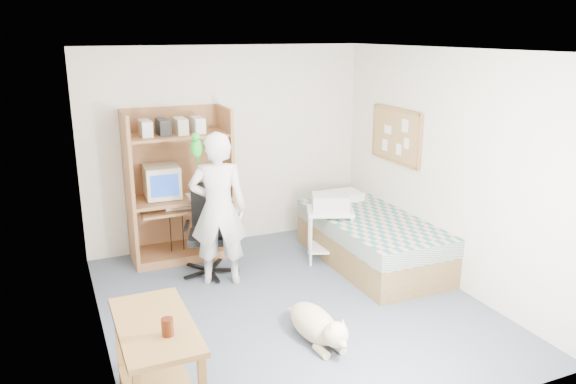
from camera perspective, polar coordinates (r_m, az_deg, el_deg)
The scene contains 19 objects.
floor at distance 5.78m, azimuth 0.34°, elevation -11.34°, with size 4.00×4.00×0.00m, color #4C5868.
wall_back at distance 7.15m, azimuth -6.17°, elevation 4.58°, with size 3.60×0.02×2.50m, color silver.
wall_right at distance 6.25m, azimuth 15.63°, elevation 2.41°, with size 0.02×4.00×2.50m, color silver.
wall_left at distance 4.91m, azimuth -19.23°, elevation -1.58°, with size 0.02×4.00×2.50m, color silver.
ceiling at distance 5.14m, azimuth 0.39°, elevation 14.25°, with size 3.60×4.00×0.02m, color white.
computer_hutch at distance 6.83m, azimuth -11.00°, elevation 0.12°, with size 1.20×0.63×1.80m.
bed at distance 6.73m, azimuth 8.39°, elevation -4.78°, with size 1.02×2.02×0.66m.
side_desk at distance 4.15m, azimuth -13.15°, elevation -15.95°, with size 0.50×1.00×0.75m.
corkboard at distance 6.90m, azimuth 10.90°, elevation 5.66°, with size 0.04×0.94×0.66m.
office_chair at distance 6.43m, azimuth -8.00°, elevation -5.07°, with size 0.58×0.58×1.01m.
person at distance 6.01m, azimuth -7.09°, elevation -1.75°, with size 0.61×0.40×1.67m, color silver.
parrot at distance 5.80m, azimuth -9.29°, elevation 4.60°, with size 0.12×0.21×0.34m.
dog at distance 5.11m, azimuth 2.94°, elevation -13.32°, with size 0.36×0.97×0.36m.
printer_cart at distance 6.69m, azimuth 4.27°, elevation -3.51°, with size 0.66×0.60×0.64m.
printer at distance 6.60m, azimuth 4.33°, elevation -1.01°, with size 0.42×0.32×0.18m, color beige.
crt_monitor at distance 6.77m, azimuth -12.70°, elevation 1.07°, with size 0.41×0.43×0.38m.
keyboard at distance 6.73m, azimuth -10.50°, elevation -1.44°, with size 0.45×0.16×0.03m, color beige.
pencil_cup at distance 6.82m, azimuth -8.20°, elevation 0.23°, with size 0.08×0.08×0.12m, color gold.
drink_glass at distance 3.83m, azimuth -12.15°, elevation -13.26°, with size 0.08×0.08×0.12m, color #40190A.
Camera 1 is at (-2.08, -4.69, 2.66)m, focal length 35.00 mm.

